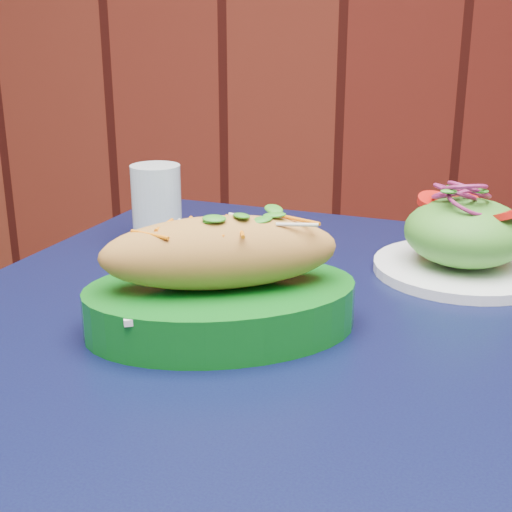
{
  "coord_description": "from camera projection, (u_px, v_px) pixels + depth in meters",
  "views": [
    {
      "loc": [
        -0.08,
        0.53,
        1.04
      ],
      "look_at": [
        -0.14,
        1.22,
        0.81
      ],
      "focal_mm": 50.0,
      "sensor_mm": 36.0,
      "label": 1
    }
  ],
  "objects": [
    {
      "name": "salad_plate",
      "position": [
        465.0,
        239.0,
        0.84
      ],
      "size": [
        0.21,
        0.21,
        0.11
      ],
      "rotation": [
        0.0,
        0.0,
        0.34
      ],
      "color": "white",
      "rests_on": "cafe_table"
    },
    {
      "name": "cafe_table",
      "position": [
        312.0,
        395.0,
        0.75
      ],
      "size": [
        1.0,
        1.0,
        0.75
      ],
      "rotation": [
        0.0,
        0.0,
        -0.29
      ],
      "color": "black",
      "rests_on": "ground"
    },
    {
      "name": "banh_mi_basket",
      "position": [
        221.0,
        284.0,
        0.69
      ],
      "size": [
        0.3,
        0.24,
        0.12
      ],
      "rotation": [
        0.0,
        0.0,
        0.27
      ],
      "color": "#0C6317",
      "rests_on": "cafe_table"
    },
    {
      "name": "water_glass",
      "position": [
        157.0,
        205.0,
        0.95
      ],
      "size": [
        0.07,
        0.07,
        0.11
      ],
      "primitive_type": "cylinder",
      "color": "silver",
      "rests_on": "cafe_table"
    }
  ]
}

